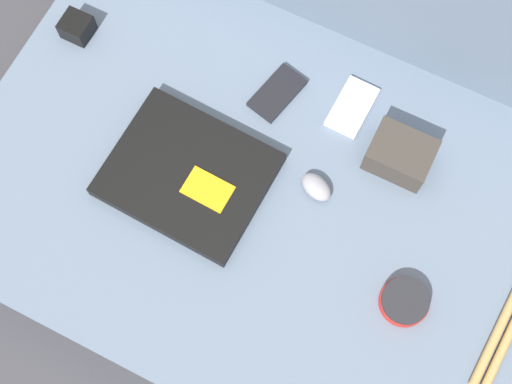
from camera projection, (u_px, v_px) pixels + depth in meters
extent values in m
plane|color=#38383D|center=(256.00, 214.00, 1.50)|extent=(8.00, 8.00, 0.00)
cube|color=slate|center=(256.00, 205.00, 1.44)|extent=(1.16, 0.79, 0.13)
cube|color=black|center=(188.00, 174.00, 1.37)|extent=(0.31, 0.26, 0.03)
cube|color=orange|center=(208.00, 189.00, 1.35)|extent=(0.09, 0.06, 0.00)
ellipsoid|color=gray|center=(316.00, 187.00, 1.37)|extent=(0.08, 0.06, 0.03)
cylinder|color=red|center=(404.00, 302.00, 1.30)|extent=(0.09, 0.09, 0.02)
cylinder|color=#232328|center=(406.00, 300.00, 1.29)|extent=(0.09, 0.09, 0.01)
cube|color=silver|center=(352.00, 107.00, 1.43)|extent=(0.07, 0.12, 0.01)
cube|color=black|center=(277.00, 93.00, 1.44)|extent=(0.09, 0.13, 0.01)
cube|color=#38332D|center=(400.00, 155.00, 1.37)|extent=(0.12, 0.09, 0.07)
cube|color=black|center=(77.00, 27.00, 1.47)|extent=(0.06, 0.06, 0.04)
cylinder|color=tan|center=(511.00, 302.00, 1.30)|extent=(0.04, 0.34, 0.02)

